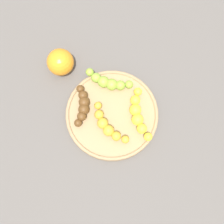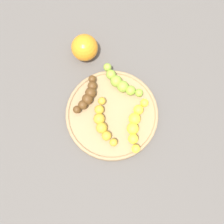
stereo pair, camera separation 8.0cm
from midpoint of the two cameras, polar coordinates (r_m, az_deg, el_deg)
ground_plane at (r=0.84m, az=-2.69°, el=-1.18°), size 2.40×2.40×0.00m
fruit_bowl at (r=0.82m, az=-2.73°, el=-0.98°), size 0.25×0.25×0.02m
banana_spotted at (r=0.79m, az=-3.74°, el=-3.13°), size 0.14×0.05×0.03m
banana_yellow at (r=0.80m, az=2.20°, el=-0.99°), size 0.14×0.08×0.03m
banana_green at (r=0.83m, az=-3.48°, el=5.24°), size 0.12×0.08×0.03m
banana_overripe at (r=0.81m, az=-8.35°, el=0.65°), size 0.09×0.08×0.03m
orange_fruit at (r=0.86m, az=-12.37°, el=8.75°), size 0.08×0.08×0.08m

